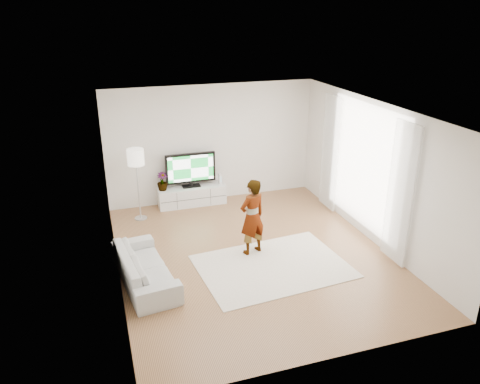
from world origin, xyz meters
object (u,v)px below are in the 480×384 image
object	(u,v)px
media_console	(192,196)
sofa	(145,267)
television	(191,169)
floor_lamp	(136,160)
player	(252,217)
rug	(273,266)

from	to	relation	value
media_console	sofa	world-z (taller)	sofa
television	floor_lamp	world-z (taller)	floor_lamp
television	floor_lamp	bearing A→B (deg)	-160.21
sofa	floor_lamp	bearing A→B (deg)	-12.15
floor_lamp	player	bearing A→B (deg)	-50.19
television	sofa	xyz separation A→B (m)	(-1.50, -3.09, -0.61)
media_console	television	distance (m)	0.67
television	player	world-z (taller)	player
media_console	television	bearing A→B (deg)	90.00
rug	sofa	xyz separation A→B (m)	(-2.28, 0.22, 0.28)
media_console	floor_lamp	world-z (taller)	floor_lamp
media_console	sofa	bearing A→B (deg)	-116.10
rug	television	bearing A→B (deg)	103.30
player	television	bearing A→B (deg)	-96.19
media_console	sofa	size ratio (longest dim) A/B	0.83
television	rug	bearing A→B (deg)	-76.70
television	floor_lamp	xyz separation A→B (m)	(-1.27, -0.46, 0.48)
rug	media_console	bearing A→B (deg)	103.41
television	media_console	bearing A→B (deg)	-90.00
player	rug	bearing A→B (deg)	88.88
rug	sofa	size ratio (longest dim) A/B	1.37
media_console	rug	bearing A→B (deg)	-76.59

